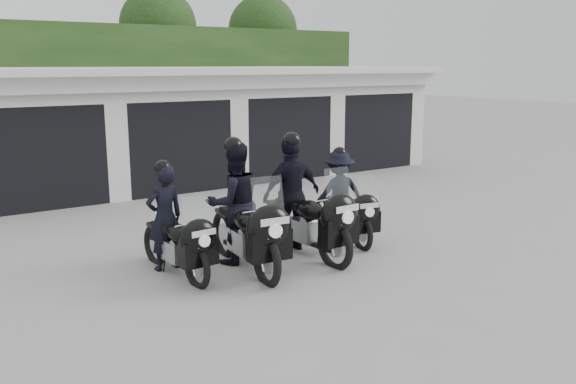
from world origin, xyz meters
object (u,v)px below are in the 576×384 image
police_bike_b (240,212)px  police_bike_d (342,199)px  police_bike_c (299,202)px  police_bike_a (174,229)px

police_bike_b → police_bike_d: size_ratio=1.24×
police_bike_c → police_bike_d: police_bike_c is taller
police_bike_b → police_bike_c: (1.12, 0.05, 0.00)m
police_bike_a → police_bike_d: 3.28m
police_bike_a → police_bike_c: bearing=-8.7°
police_bike_a → police_bike_c: 2.13m
police_bike_c → police_bike_a: bearing=172.5°
police_bike_b → police_bike_c: 1.12m
police_bike_a → police_bike_c: size_ratio=0.85×
police_bike_b → police_bike_d: (2.28, 0.36, -0.15)m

